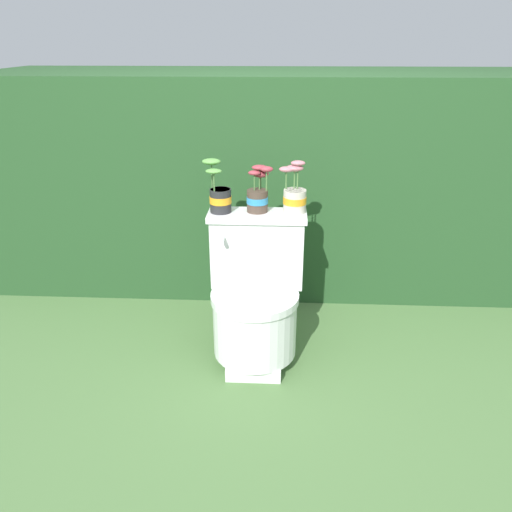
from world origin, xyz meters
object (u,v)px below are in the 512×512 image
object	(u,v)px
toilet	(256,300)
potted_plant_midleft	(258,194)
potted_plant_left	(219,195)
potted_plant_middle	(295,195)

from	to	relation	value
toilet	potted_plant_midleft	bearing A→B (deg)	89.07
toilet	potted_plant_midleft	size ratio (longest dim) A/B	3.12
potted_plant_left	toilet	bearing A→B (deg)	-39.92
toilet	potted_plant_middle	distance (m)	0.53
potted_plant_left	potted_plant_midleft	size ratio (longest dim) A/B	1.14
potted_plant_left	potted_plant_midleft	xyz separation A→B (m)	(0.18, 0.02, 0.00)
toilet	potted_plant_left	world-z (taller)	potted_plant_left
potted_plant_middle	toilet	bearing A→B (deg)	-136.58
toilet	potted_plant_midleft	world-z (taller)	potted_plant_midleft
potted_plant_midleft	potted_plant_middle	distance (m)	0.17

